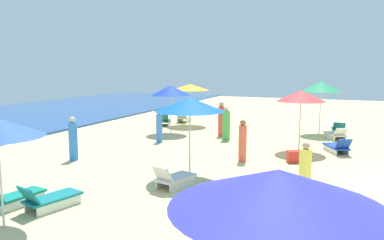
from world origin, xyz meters
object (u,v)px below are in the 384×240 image
at_px(umbrella_3, 171,90).
at_px(beachgoer_6, 73,140).
at_px(lounge_chair_0_0, 337,147).
at_px(beachgoer_1, 221,120).
at_px(umbrella_0, 301,96).
at_px(lounge_chair_5_1, 164,121).
at_px(umbrella_2, 190,105).
at_px(beachgoer_0, 159,127).
at_px(lounge_chair_1_0, 49,199).
at_px(cooler_box_0, 294,157).
at_px(beachgoer_4, 226,125).
at_px(lounge_chair_4_1, 338,129).
at_px(umbrella_6, 278,189).
at_px(beach_ball_1, 165,120).
at_px(lounge_chair_5_0, 184,118).
at_px(lounge_chair_4_0, 336,134).
at_px(umbrella_5, 190,87).
at_px(umbrella_4, 321,87).
at_px(beachgoer_5, 305,172).
at_px(lounge_chair_2_0, 174,178).
at_px(beachgoer_3, 243,142).

xyz_separation_m(umbrella_3, beachgoer_6, (-6.50, 0.90, -1.47)).
distance_m(lounge_chair_0_0, beachgoer_1, 5.76).
height_order(umbrella_0, lounge_chair_5_1, umbrella_0).
xyz_separation_m(umbrella_2, beachgoer_0, (4.65, 3.46, -1.61)).
bearing_deg(lounge_chair_1_0, umbrella_3, -65.60).
distance_m(umbrella_2, cooler_box_0, 4.71).
xyz_separation_m(beachgoer_6, cooler_box_0, (2.75, -7.63, -0.55)).
bearing_deg(beachgoer_4, lounge_chair_5_1, 97.87).
height_order(lounge_chair_4_1, umbrella_6, umbrella_6).
bearing_deg(umbrella_2, beach_ball_1, 29.98).
height_order(lounge_chair_1_0, lounge_chair_5_0, lounge_chair_5_0).
bearing_deg(umbrella_3, lounge_chair_0_0, -100.23).
relative_size(lounge_chair_4_0, beachgoer_4, 1.00).
height_order(lounge_chair_4_1, umbrella_5, umbrella_5).
distance_m(umbrella_4, beachgoer_6, 12.35).
distance_m(umbrella_0, lounge_chair_4_1, 5.35).
height_order(beachgoer_5, beachgoer_6, beachgoer_6).
bearing_deg(umbrella_4, lounge_chair_5_1, 92.90).
height_order(umbrella_3, beachgoer_1, umbrella_3).
bearing_deg(lounge_chair_4_0, lounge_chair_2_0, 40.81).
bearing_deg(beachgoer_5, lounge_chair_1_0, -162.79).
bearing_deg(umbrella_5, lounge_chair_4_0, -100.13).
xyz_separation_m(umbrella_0, beachgoer_4, (1.13, 3.48, -1.54)).
xyz_separation_m(beachgoer_4, cooler_box_0, (-3.13, -3.57, -0.51)).
height_order(umbrella_4, beachgoer_6, umbrella_4).
xyz_separation_m(umbrella_6, beachgoer_0, (11.90, 7.40, -1.63)).
bearing_deg(umbrella_6, lounge_chair_0_0, -0.99).
xyz_separation_m(lounge_chair_1_0, beachgoer_1, (10.94, -0.83, 0.57)).
distance_m(lounge_chair_4_0, beachgoer_4, 5.24).
bearing_deg(umbrella_5, beachgoer_4, -136.77).
distance_m(lounge_chair_5_0, umbrella_6, 20.26).
xyz_separation_m(umbrella_4, lounge_chair_4_1, (0.27, -0.91, -2.16)).
relative_size(beachgoer_5, beach_ball_1, 5.06).
distance_m(beachgoer_3, beachgoer_5, 4.05).
height_order(lounge_chair_1_0, beachgoer_6, beachgoer_6).
height_order(lounge_chair_0_0, beach_ball_1, lounge_chair_0_0).
relative_size(umbrella_5, beachgoer_0, 1.66).
xyz_separation_m(lounge_chair_1_0, beachgoer_5, (3.20, -5.67, 0.44)).
xyz_separation_m(umbrella_2, cooler_box_0, (3.17, -2.78, -2.08)).
bearing_deg(beachgoer_1, beachgoer_5, -66.37).
xyz_separation_m(umbrella_0, lounge_chair_5_0, (5.68, 7.63, -1.99)).
height_order(umbrella_2, umbrella_4, umbrella_4).
xyz_separation_m(lounge_chair_4_1, lounge_chair_5_1, (-0.70, 9.54, 0.00)).
height_order(umbrella_5, umbrella_6, umbrella_6).
height_order(umbrella_6, beachgoer_4, umbrella_6).
relative_size(lounge_chair_0_0, cooler_box_0, 3.13).
relative_size(umbrella_5, beach_ball_1, 8.13).
distance_m(umbrella_4, lounge_chair_5_0, 8.46).
bearing_deg(beachgoer_3, umbrella_4, -145.23).
distance_m(lounge_chair_1_0, beachgoer_0, 8.54).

